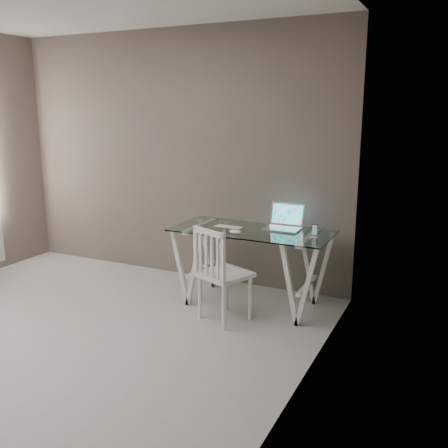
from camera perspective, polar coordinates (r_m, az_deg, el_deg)
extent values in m
plane|color=#A9A7A2|center=(4.24, -21.52, -13.92)|extent=(4.50, 4.50, 0.00)
cube|color=#64564E|center=(5.58, -5.57, 7.73)|extent=(4.00, 0.02, 2.70)
cube|color=#64564E|center=(2.70, 6.22, 2.13)|extent=(0.02, 4.50, 2.70)
cube|color=silver|center=(4.71, 3.23, -0.74)|extent=(1.50, 0.70, 0.01)
cube|color=white|center=(5.04, -2.63, -4.27)|extent=(0.24, 0.62, 0.72)
cube|color=white|center=(4.64, 9.49, -5.97)|extent=(0.24, 0.62, 0.72)
cube|color=white|center=(4.45, 0.11, -5.77)|extent=(0.52, 0.52, 0.04)
cylinder|color=white|center=(4.54, -2.77, -8.37)|extent=(0.03, 0.03, 0.41)
cylinder|color=white|center=(4.32, -0.03, -9.53)|extent=(0.03, 0.03, 0.41)
cylinder|color=white|center=(4.74, 0.25, -7.43)|extent=(0.03, 0.03, 0.41)
cylinder|color=white|center=(4.52, 3.01, -8.47)|extent=(0.03, 0.03, 0.41)
cube|color=white|center=(4.27, -1.71, -3.49)|extent=(0.38, 0.18, 0.44)
cube|color=silver|center=(4.74, 6.67, -0.56)|extent=(0.33, 0.23, 0.01)
cube|color=#19D899|center=(4.84, 7.26, 1.11)|extent=(0.33, 0.07, 0.22)
cube|color=silver|center=(4.79, 0.54, -0.35)|extent=(0.28, 0.12, 0.01)
ellipsoid|color=white|center=(4.55, 1.29, -0.90)|extent=(0.11, 0.07, 0.04)
cube|color=white|center=(4.50, 10.26, -1.42)|extent=(0.06, 0.06, 0.01)
cube|color=black|center=(4.49, 10.32, -0.68)|extent=(0.05, 0.03, 0.10)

